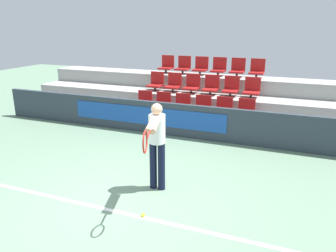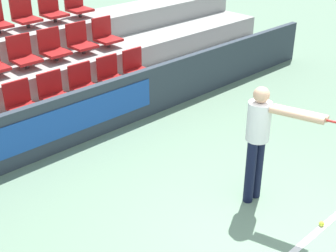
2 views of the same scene
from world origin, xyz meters
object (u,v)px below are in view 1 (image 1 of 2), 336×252
(stadium_chair_6, at_px, (156,83))
(stadium_chair_13, at_px, (183,66))
(stadium_chair_16, at_px, (238,69))
(tennis_ball, at_px, (143,215))
(stadium_chair_1, at_px, (162,104))
(stadium_chair_5, at_px, (246,112))
(stadium_chair_11, at_px, (252,89))
(stadium_chair_17, at_px, (257,70))
(stadium_chair_7, at_px, (174,84))
(stadium_chair_8, at_px, (192,85))
(stadium_chair_10, at_px, (231,88))
(stadium_chair_0, at_px, (144,102))
(stadium_chair_3, at_px, (202,108))
(stadium_chair_14, at_px, (201,67))
(stadium_chair_2, at_px, (182,106))
(stadium_chair_4, at_px, (223,110))
(stadium_chair_15, at_px, (219,68))
(stadium_chair_12, at_px, (167,65))
(stadium_chair_9, at_px, (211,86))
(tennis_player, at_px, (156,139))

(stadium_chair_6, xyz_separation_m, stadium_chair_13, (0.59, 0.93, 0.43))
(stadium_chair_16, xyz_separation_m, tennis_ball, (-0.27, -6.34, -1.49))
(stadium_chair_1, distance_m, stadium_chair_6, 1.18)
(stadium_chair_5, bearing_deg, stadium_chair_11, 90.00)
(stadium_chair_11, relative_size, stadium_chair_17, 1.00)
(stadium_chair_7, xyz_separation_m, stadium_chair_8, (0.59, 0.00, 0.00))
(stadium_chair_1, distance_m, stadium_chair_10, 2.05)
(stadium_chair_0, relative_size, tennis_ball, 8.55)
(stadium_chair_8, distance_m, stadium_chair_11, 1.78)
(stadium_chair_3, relative_size, stadium_chair_6, 1.00)
(stadium_chair_10, relative_size, stadium_chair_14, 1.00)
(stadium_chair_11, bearing_deg, stadium_chair_5, -90.00)
(stadium_chair_8, bearing_deg, stadium_chair_3, -57.35)
(stadium_chair_2, height_order, stadium_chair_17, stadium_chair_17)
(stadium_chair_14, bearing_deg, stadium_chair_8, -90.00)
(stadium_chair_4, height_order, stadium_chair_17, stadium_chair_17)
(stadium_chair_1, height_order, stadium_chair_15, stadium_chair_15)
(stadium_chair_7, distance_m, stadium_chair_8, 0.59)
(stadium_chair_5, relative_size, stadium_chair_12, 1.00)
(stadium_chair_17, bearing_deg, stadium_chair_10, -122.65)
(stadium_chair_10, bearing_deg, stadium_chair_9, 180.00)
(stadium_chair_4, xyz_separation_m, tennis_player, (-0.40, -3.63, 0.31))
(stadium_chair_3, relative_size, stadium_chair_7, 1.00)
(stadium_chair_0, relative_size, stadium_chair_8, 1.00)
(stadium_chair_2, distance_m, stadium_chair_15, 2.13)
(stadium_chair_7, height_order, stadium_chair_11, same)
(stadium_chair_10, distance_m, stadium_chair_17, 1.18)
(stadium_chair_4, distance_m, stadium_chair_6, 2.59)
(stadium_chair_2, xyz_separation_m, stadium_chair_15, (0.59, 1.85, 0.86))
(stadium_chair_1, relative_size, stadium_chair_16, 1.00)
(stadium_chair_0, bearing_deg, tennis_ball, -64.85)
(stadium_chair_3, xyz_separation_m, stadium_chair_12, (-1.78, 1.85, 0.86))
(stadium_chair_3, xyz_separation_m, stadium_chair_15, (0.00, 1.85, 0.86))
(stadium_chair_14, distance_m, stadium_chair_15, 0.59)
(stadium_chair_6, bearing_deg, stadium_chair_17, 17.33)
(stadium_chair_6, xyz_separation_m, stadium_chair_10, (2.38, 0.00, 0.00))
(stadium_chair_2, xyz_separation_m, stadium_chair_3, (0.59, 0.00, 0.00))
(stadium_chair_12, bearing_deg, stadium_chair_15, 0.00)
(stadium_chair_1, relative_size, tennis_ball, 8.55)
(stadium_chair_13, bearing_deg, stadium_chair_14, 0.00)
(stadium_chair_11, xyz_separation_m, tennis_player, (-0.99, -4.55, -0.12))
(stadium_chair_14, relative_size, tennis_ball, 8.55)
(stadium_chair_11, relative_size, tennis_ball, 8.55)
(stadium_chair_0, height_order, stadium_chair_15, stadium_chair_15)
(stadium_chair_10, bearing_deg, tennis_ball, -92.84)
(stadium_chair_14, bearing_deg, stadium_chair_0, -122.65)
(stadium_chair_2, bearing_deg, stadium_chair_10, 37.97)
(stadium_chair_2, bearing_deg, tennis_player, -77.76)
(stadium_chair_3, distance_m, tennis_ball, 4.54)
(stadium_chair_12, distance_m, stadium_chair_14, 1.19)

